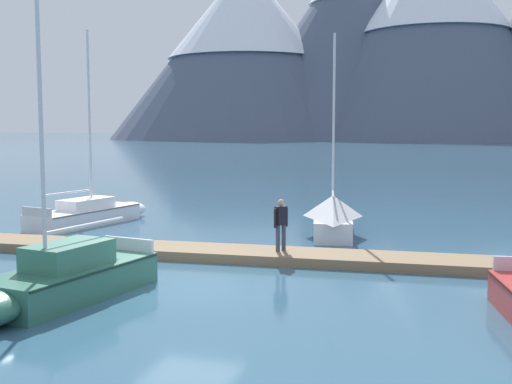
# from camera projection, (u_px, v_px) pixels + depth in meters

# --- Properties ---
(ground_plane) EXTENTS (700.00, 700.00, 0.00)m
(ground_plane) POSITION_uv_depth(u_px,v_px,m) (189.00, 287.00, 17.40)
(ground_plane) COLOR #335B75
(mountain_west_summit) EXTENTS (91.63, 91.63, 58.89)m
(mountain_west_summit) POSITION_uv_depth(u_px,v_px,m) (246.00, 46.00, 217.57)
(mountain_west_summit) COLOR #4C566B
(mountain_west_summit) RESTS_ON ground
(mountain_central_massif) EXTENTS (95.38, 95.38, 68.08)m
(mountain_central_massif) POSITION_uv_depth(u_px,v_px,m) (356.00, 36.00, 219.97)
(mountain_central_massif) COLOR #4C566B
(mountain_central_massif) RESTS_ON ground
(mountain_shoulder_ridge) EXTENTS (86.03, 86.03, 67.26)m
(mountain_shoulder_ridge) POSITION_uv_depth(u_px,v_px,m) (434.00, 25.00, 199.72)
(mountain_shoulder_ridge) COLOR #4C566B
(mountain_shoulder_ridge) RESTS_ON ground
(dock) EXTENTS (22.56, 3.46, 0.30)m
(dock) POSITION_uv_depth(u_px,v_px,m) (238.00, 254.00, 21.18)
(dock) COLOR #846B4C
(dock) RESTS_ON ground
(sailboat_nearest_berth) EXTENTS (2.80, 6.86, 8.49)m
(sailboat_nearest_berth) POSITION_uv_depth(u_px,v_px,m) (92.00, 213.00, 28.65)
(sailboat_nearest_berth) COLOR white
(sailboat_nearest_berth) RESTS_ON ground
(sailboat_second_berth) EXTENTS (2.66, 6.29, 7.78)m
(sailboat_second_berth) POSITION_uv_depth(u_px,v_px,m) (57.00, 281.00, 15.79)
(sailboat_second_berth) COLOR #336B56
(sailboat_second_berth) RESTS_ON ground
(sailboat_mid_dock_port) EXTENTS (2.56, 6.14, 8.09)m
(sailboat_mid_dock_port) POSITION_uv_depth(u_px,v_px,m) (333.00, 215.00, 25.93)
(sailboat_mid_dock_port) COLOR silver
(sailboat_mid_dock_port) RESTS_ON ground
(person_on_dock) EXTENTS (0.38, 0.52, 1.69)m
(person_on_dock) POSITION_uv_depth(u_px,v_px,m) (281.00, 222.00, 20.78)
(person_on_dock) COLOR #384256
(person_on_dock) RESTS_ON dock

